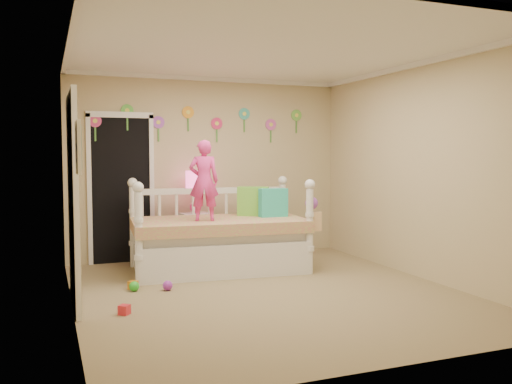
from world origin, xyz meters
name	(u,v)px	position (x,y,z in m)	size (l,w,h in m)	color
floor	(267,292)	(0.00, 0.00, 0.00)	(4.00, 4.50, 0.01)	#7F684C
ceiling	(268,49)	(0.00, 0.00, 2.60)	(4.00, 4.50, 0.01)	white
back_wall	(209,168)	(0.00, 2.25, 1.30)	(4.00, 0.01, 2.60)	tan
left_wall	(70,175)	(-2.00, 0.00, 1.30)	(0.01, 4.50, 2.60)	tan
right_wall	(422,171)	(2.00, 0.00, 1.30)	(0.01, 4.50, 2.60)	tan
crown_molding	(268,52)	(0.00, 0.00, 2.57)	(4.00, 4.50, 0.06)	white
daybed	(219,224)	(-0.15, 1.27, 0.60)	(2.21, 1.19, 1.20)	white
pillow_turquoise	(273,203)	(0.59, 1.23, 0.86)	(0.37, 0.13, 0.37)	#23AF99
pillow_lime	(253,201)	(0.38, 1.43, 0.86)	(0.41, 0.15, 0.39)	#6DC33B
child	(204,181)	(-0.39, 1.13, 1.17)	(0.37, 0.24, 1.00)	#F53796
nightstand	(196,237)	(-0.27, 1.99, 0.34)	(0.40, 0.31, 0.67)	white
table_lamp	(195,185)	(-0.27, 1.99, 1.06)	(0.27, 0.27, 0.59)	#F12085
closet_doorway	(121,188)	(-1.25, 2.23, 1.03)	(0.90, 0.04, 2.07)	black
flower_decals	(203,123)	(-0.09, 2.24, 1.94)	(3.40, 0.02, 0.50)	#B2668C
mirror_closet	(74,199)	(-1.96, 0.30, 1.05)	(0.07, 1.30, 2.10)	white
wall_picture	(78,147)	(-1.97, -0.90, 1.55)	(0.05, 0.34, 0.42)	white
hanging_bag	(312,215)	(0.90, 0.71, 0.73)	(0.20, 0.16, 0.36)	beige
toy_scatter	(141,292)	(-1.32, 0.28, 0.06)	(0.80, 1.30, 0.11)	#996666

